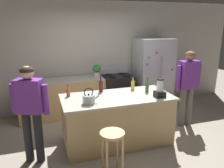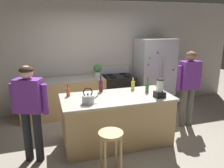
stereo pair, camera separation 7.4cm
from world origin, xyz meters
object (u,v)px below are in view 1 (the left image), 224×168
(bottle_cooking_sauce, at_px, (68,92))
(kitchen_island, at_px, (117,120))
(refrigerator, at_px, (153,73))
(bottle_soda, at_px, (133,85))
(blender_appliance, at_px, (160,89))
(person_by_island_left, at_px, (30,106))
(bar_stool, at_px, (112,142))
(bottle_olive_oil, at_px, (147,87))
(stove_range, at_px, (117,93))
(bottle_wine, at_px, (101,86))
(tea_kettle, at_px, (89,99))
(person_by_sink_right, at_px, (188,82))
(potted_plant, at_px, (97,70))

(bottle_cooking_sauce, bearing_deg, kitchen_island, -18.01)
(refrigerator, height_order, bottle_soda, refrigerator)
(blender_appliance, bearing_deg, person_by_island_left, 177.12)
(bar_stool, relative_size, bottle_olive_oil, 2.43)
(refrigerator, xyz_separation_m, bottle_olive_oil, (-0.88, -1.42, 0.11))
(person_by_island_left, xyz_separation_m, bottle_cooking_sauce, (0.63, 0.42, 0.03))
(stove_range, height_order, bottle_wine, bottle_wine)
(bottle_wine, height_order, tea_kettle, bottle_wine)
(refrigerator, height_order, person_by_island_left, refrigerator)
(person_by_sink_right, bearing_deg, bottle_cooking_sauce, 179.09)
(tea_kettle, bearing_deg, blender_appliance, -2.53)
(refrigerator, relative_size, bottle_cooking_sauce, 8.34)
(bar_stool, bearing_deg, bottle_soda, 55.10)
(potted_plant, height_order, bottle_wine, bottle_wine)
(bottle_cooking_sauce, relative_size, bottle_soda, 0.84)
(refrigerator, relative_size, person_by_island_left, 1.15)
(bar_stool, bearing_deg, refrigerator, 51.22)
(blender_appliance, distance_m, bottle_soda, 0.63)
(bottle_olive_oil, bearing_deg, bar_stool, -137.30)
(bottle_cooking_sauce, bearing_deg, bottle_soda, 1.73)
(kitchen_island, xyz_separation_m, tea_kettle, (-0.56, -0.20, 0.53))
(person_by_sink_right, bearing_deg, potted_plant, 141.09)
(person_by_island_left, bearing_deg, kitchen_island, 5.81)
(bar_stool, distance_m, bottle_cooking_sauce, 1.29)
(refrigerator, bearing_deg, kitchen_island, -135.21)
(person_by_sink_right, relative_size, bottle_soda, 6.35)
(refrigerator, bearing_deg, person_by_island_left, -150.97)
(stove_range, bearing_deg, bottle_soda, -94.74)
(stove_range, xyz_separation_m, person_by_island_left, (-1.99, -1.67, 0.49))
(bar_stool, height_order, bottle_soda, bottle_soda)
(stove_range, xyz_separation_m, tea_kettle, (-1.09, -1.73, 0.52))
(person_by_island_left, height_order, potted_plant, person_by_island_left)
(stove_range, distance_m, potted_plant, 0.80)
(bottle_cooking_sauce, bearing_deg, bottle_olive_oil, -7.37)
(person_by_sink_right, bearing_deg, blender_appliance, -152.75)
(blender_appliance, distance_m, bottle_cooking_sauce, 1.62)
(person_by_island_left, bearing_deg, tea_kettle, -3.37)
(person_by_sink_right, distance_m, bottle_wine, 1.86)
(potted_plant, distance_m, tea_kettle, 1.85)
(person_by_sink_right, distance_m, bar_stool, 2.33)
(bottle_cooking_sauce, bearing_deg, tea_kettle, -60.18)
(stove_range, relative_size, blender_appliance, 3.27)
(tea_kettle, bearing_deg, person_by_island_left, 176.63)
(bottle_cooking_sauce, xyz_separation_m, bottle_soda, (1.26, 0.04, 0.02))
(bar_stool, bearing_deg, stove_range, 69.16)
(kitchen_island, bearing_deg, bottle_cooking_sauce, 161.99)
(blender_appliance, height_order, bottle_wine, blender_appliance)
(bottle_wine, distance_m, bottle_olive_oil, 0.88)
(person_by_island_left, xyz_separation_m, bar_stool, (1.09, -0.69, -0.43))
(kitchen_island, relative_size, bottle_wine, 6.27)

